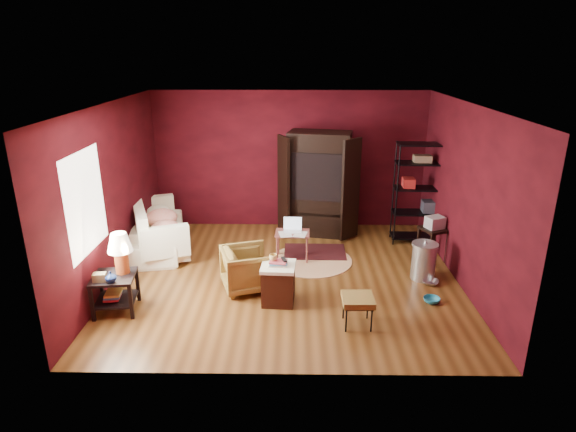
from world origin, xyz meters
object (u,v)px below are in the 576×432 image
(sofa, at_px, (158,228))
(side_table, at_px, (117,265))
(hamper, at_px, (278,283))
(armchair, at_px, (247,267))
(laptop_desk, at_px, (292,235))
(tv_armoire, at_px, (319,182))
(wire_shelving, at_px, (420,189))

(sofa, height_order, side_table, side_table)
(hamper, bearing_deg, armchair, 140.28)
(side_table, relative_size, laptop_desk, 1.55)
(side_table, bearing_deg, tv_armoire, 45.71)
(sofa, xyz_separation_m, tv_armoire, (3.03, 0.81, 0.67))
(armchair, distance_m, side_table, 1.90)
(armchair, relative_size, hamper, 1.07)
(hamper, bearing_deg, side_table, -174.40)
(tv_armoire, bearing_deg, wire_shelving, -1.53)
(armchair, xyz_separation_m, tv_armoire, (1.21, 2.41, 0.70))
(tv_armoire, bearing_deg, armchair, -105.90)
(side_table, height_order, tv_armoire, tv_armoire)
(hamper, bearing_deg, sofa, 139.17)
(armchair, bearing_deg, sofa, 31.12)
(hamper, xyz_separation_m, wire_shelving, (2.60, 2.41, 0.75))
(side_table, bearing_deg, laptop_desk, 35.61)
(sofa, xyz_separation_m, hamper, (2.32, -2.01, -0.09))
(hamper, relative_size, tv_armoire, 0.33)
(hamper, xyz_separation_m, tv_armoire, (0.71, 2.82, 0.76))
(laptop_desk, height_order, wire_shelving, wire_shelving)
(armchair, relative_size, laptop_desk, 1.00)
(side_table, bearing_deg, sofa, 91.53)
(sofa, relative_size, side_table, 1.78)
(tv_armoire, xyz_separation_m, wire_shelving, (1.90, -0.41, -0.01))
(hamper, bearing_deg, tv_armoire, 75.95)
(sofa, relative_size, armchair, 2.76)
(sofa, bearing_deg, tv_armoire, -85.15)
(armchair, height_order, wire_shelving, wire_shelving)
(hamper, distance_m, laptop_desk, 1.56)
(armchair, bearing_deg, tv_armoire, -44.37)
(sofa, bearing_deg, wire_shelving, -95.52)
(sofa, distance_m, armchair, 2.42)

